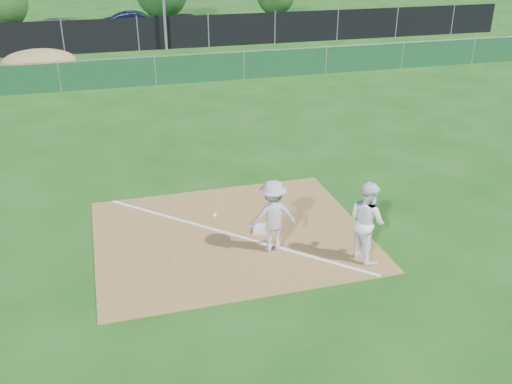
% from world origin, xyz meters
% --- Properties ---
extents(ground, '(90.00, 90.00, 0.00)m').
position_xyz_m(ground, '(0.00, 10.00, 0.00)').
color(ground, '#14480F').
rests_on(ground, ground).
extents(infield_dirt, '(6.00, 5.00, 0.02)m').
position_xyz_m(infield_dirt, '(0.00, 1.00, 0.01)').
color(infield_dirt, olive).
rests_on(infield_dirt, ground).
extents(foul_line, '(5.01, 5.01, 0.01)m').
position_xyz_m(foul_line, '(0.00, 1.00, 0.03)').
color(foul_line, white).
rests_on(foul_line, infield_dirt).
extents(green_fence, '(44.00, 0.05, 1.20)m').
position_xyz_m(green_fence, '(0.00, 15.00, 0.60)').
color(green_fence, '#0F371C').
rests_on(green_fence, ground).
extents(dirt_mound, '(3.38, 2.60, 1.17)m').
position_xyz_m(dirt_mound, '(-5.00, 18.50, 0.58)').
color(dirt_mound, olive).
rests_on(dirt_mound, ground).
extents(black_fence, '(46.00, 0.04, 1.80)m').
position_xyz_m(black_fence, '(0.00, 23.00, 0.90)').
color(black_fence, black).
rests_on(black_fence, ground).
extents(parking_lot, '(46.00, 9.00, 0.01)m').
position_xyz_m(parking_lot, '(0.00, 28.00, 0.01)').
color(parking_lot, black).
rests_on(parking_lot, ground).
extents(first_base, '(0.51, 0.51, 0.08)m').
position_xyz_m(first_base, '(0.74, 0.98, 0.06)').
color(first_base, silver).
rests_on(first_base, infield_dirt).
extents(play_at_first, '(1.87, 0.71, 1.60)m').
position_xyz_m(play_at_first, '(0.71, 0.13, 0.82)').
color(play_at_first, '#B7B7B9').
rests_on(play_at_first, infield_dirt).
extents(runner, '(0.83, 0.97, 1.73)m').
position_xyz_m(runner, '(2.48, -0.70, 0.87)').
color(runner, white).
rests_on(runner, ground).
extents(car_left, '(4.06, 2.04, 1.33)m').
position_xyz_m(car_left, '(-4.13, 27.87, 0.67)').
color(car_left, '#999BA0').
rests_on(car_left, parking_lot).
extents(car_mid, '(4.30, 1.64, 1.40)m').
position_xyz_m(car_mid, '(0.47, 28.45, 0.71)').
color(car_mid, black).
rests_on(car_mid, parking_lot).
extents(car_right, '(4.41, 2.11, 1.24)m').
position_xyz_m(car_right, '(3.77, 27.65, 0.63)').
color(car_right, black).
rests_on(car_right, parking_lot).
extents(tree_left, '(3.30, 3.30, 3.91)m').
position_xyz_m(tree_left, '(-7.89, 32.09, 2.01)').
color(tree_left, '#382316').
rests_on(tree_left, ground).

